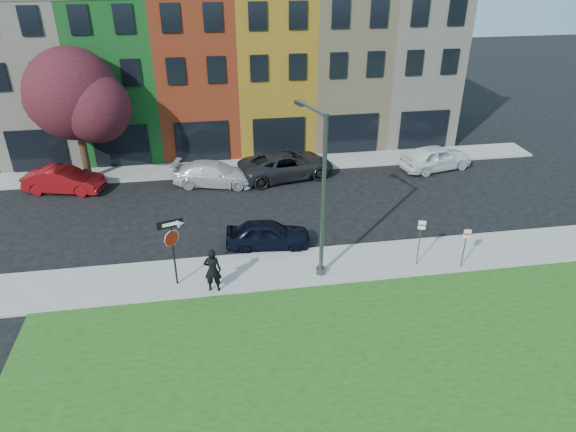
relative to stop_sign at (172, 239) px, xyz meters
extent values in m
plane|color=black|center=(6.31, -2.57, -2.29)|extent=(120.00, 120.00, 0.00)
cube|color=gray|center=(8.31, 0.43, -2.23)|extent=(40.00, 3.00, 0.12)
cube|color=gray|center=(3.31, 12.43, -2.23)|extent=(40.00, 2.40, 0.12)
cube|color=#B8AF99|center=(-8.69, 18.63, 2.71)|extent=(5.00, 10.00, 10.00)
cube|color=#23822E|center=(-3.69, 18.63, 2.71)|extent=(5.00, 10.00, 10.00)
cube|color=#C34220|center=(1.31, 18.63, 2.71)|extent=(5.00, 10.00, 10.00)
cube|color=gold|center=(6.31, 18.63, 2.71)|extent=(5.00, 10.00, 10.00)
cube|color=tan|center=(11.31, 18.63, 2.71)|extent=(5.00, 10.00, 10.00)
cube|color=#B6AF9A|center=(16.31, 18.63, 2.71)|extent=(5.00, 10.00, 10.00)
cube|color=black|center=(3.81, 13.57, -0.79)|extent=(30.00, 0.12, 2.60)
cylinder|color=black|center=(0.00, 0.02, -0.68)|extent=(0.08, 0.08, 2.97)
cylinder|color=silver|center=(0.00, 0.00, 0.06)|extent=(0.71, 0.24, 0.73)
cylinder|color=maroon|center=(0.00, -0.03, 0.06)|extent=(0.67, 0.22, 0.69)
cube|color=black|center=(0.00, 0.00, 0.71)|extent=(1.02, 0.34, 0.34)
cube|color=silver|center=(0.00, -0.03, 0.71)|extent=(0.64, 0.21, 0.14)
imported|color=black|center=(1.52, -0.67, -1.20)|extent=(0.87, 0.70, 1.95)
imported|color=black|center=(4.18, 2.56, -1.62)|extent=(2.38, 4.27, 1.35)
imported|color=maroon|center=(-6.68, 10.47, -1.56)|extent=(3.56, 5.16, 1.47)
imported|color=silver|center=(1.90, 10.09, -1.59)|extent=(3.98, 5.65, 1.40)
imported|color=black|center=(6.32, 10.47, -1.49)|extent=(4.89, 6.82, 1.61)
imported|color=white|center=(15.86, 10.22, -1.50)|extent=(3.90, 5.44, 1.57)
cylinder|color=#494C4E|center=(6.13, -0.21, 1.40)|extent=(0.18, 0.18, 7.13)
cylinder|color=#494C4E|center=(6.13, -0.21, -2.02)|extent=(0.40, 0.40, 0.30)
cylinder|color=#494C4E|center=(5.83, 0.74, 4.86)|extent=(0.71, 1.95, 0.12)
cube|color=#494C4E|center=(5.51, 1.80, 4.81)|extent=(0.40, 0.60, 0.16)
cylinder|color=#494C4E|center=(10.52, -0.16, -1.01)|extent=(0.05, 0.05, 2.33)
cube|color=silver|center=(10.52, -0.19, -0.17)|extent=(0.31, 0.12, 0.42)
cube|color=maroon|center=(10.52, -0.21, -0.17)|extent=(0.31, 0.11, 0.06)
cylinder|color=#494C4E|center=(12.39, -0.67, -1.19)|extent=(0.05, 0.05, 1.96)
cube|color=silver|center=(12.39, -0.70, -0.49)|extent=(0.32, 0.08, 0.42)
cube|color=maroon|center=(12.39, -0.72, -0.49)|extent=(0.32, 0.07, 0.06)
cylinder|color=black|center=(-5.65, 12.00, -0.50)|extent=(0.44, 0.44, 3.34)
sphere|color=black|center=(-5.65, 12.00, 2.98)|extent=(5.18, 5.18, 5.18)
sphere|color=black|center=(-4.35, 11.23, 2.34)|extent=(3.89, 3.89, 3.89)
sphere|color=black|center=(-6.81, 12.91, 2.47)|extent=(3.63, 3.63, 3.63)
sphere|color=black|center=(-5.39, 12.52, 3.89)|extent=(3.11, 3.11, 3.11)
camera|label=1|loc=(1.80, -18.21, 10.58)|focal=32.00mm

